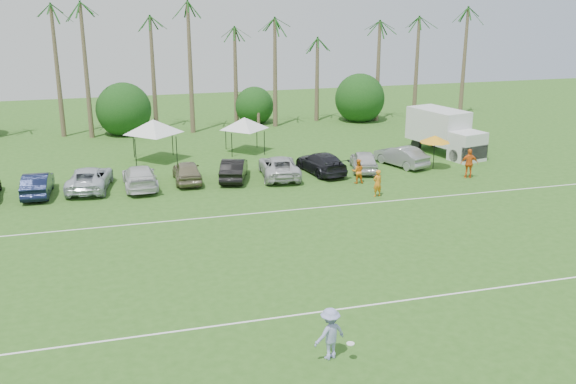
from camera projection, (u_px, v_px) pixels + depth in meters
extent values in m
plane|color=#2D5A1B|center=(339.00, 337.00, 22.85)|extent=(120.00, 120.00, 0.00)
cube|color=white|center=(321.00, 312.00, 24.69)|extent=(80.00, 0.10, 0.01)
cube|color=white|center=(252.00, 214.00, 35.72)|extent=(80.00, 0.10, 0.01)
cone|color=brown|center=(47.00, 78.00, 53.20)|extent=(0.44, 0.44, 10.00)
cone|color=brown|center=(96.00, 71.00, 54.09)|extent=(0.44, 0.44, 11.00)
cone|color=brown|center=(146.00, 87.00, 55.57)|extent=(0.44, 0.44, 8.00)
cone|color=brown|center=(192.00, 80.00, 56.46)|extent=(0.44, 0.44, 9.00)
cone|color=brown|center=(236.00, 72.00, 57.35)|extent=(0.44, 0.44, 10.00)
cone|color=brown|center=(279.00, 65.00, 58.23)|extent=(0.44, 0.44, 11.00)
cone|color=brown|center=(331.00, 80.00, 59.97)|extent=(0.44, 0.44, 8.00)
cone|color=brown|center=(380.00, 73.00, 61.12)|extent=(0.44, 0.44, 9.00)
cone|color=brown|center=(428.00, 66.00, 62.27)|extent=(0.44, 0.44, 10.00)
cone|color=brown|center=(465.00, 60.00, 63.16)|extent=(0.44, 0.44, 11.00)
cylinder|color=brown|center=(125.00, 123.00, 56.95)|extent=(0.30, 0.30, 1.40)
sphere|color=#103910|center=(124.00, 111.00, 56.62)|extent=(4.00, 4.00, 4.00)
cylinder|color=brown|center=(256.00, 117.00, 60.06)|extent=(0.30, 0.30, 1.40)
sphere|color=#103910|center=(256.00, 105.00, 59.73)|extent=(4.00, 4.00, 4.00)
cylinder|color=brown|center=(356.00, 112.00, 62.65)|extent=(0.30, 0.30, 1.40)
sphere|color=#103910|center=(356.00, 100.00, 62.32)|extent=(4.00, 4.00, 4.00)
imported|color=orange|center=(377.00, 183.00, 38.54)|extent=(0.68, 0.52, 1.66)
imported|color=orange|center=(358.00, 171.00, 41.26)|extent=(0.89, 0.77, 1.59)
imported|color=orange|center=(469.00, 163.00, 42.40)|extent=(1.25, 0.85, 1.97)
cube|color=silver|center=(438.00, 125.00, 49.19)|extent=(3.57, 5.09, 2.51)
cube|color=silver|center=(467.00, 146.00, 46.84)|extent=(2.68, 2.32, 2.10)
cube|color=black|center=(475.00, 153.00, 46.31)|extent=(2.31, 0.86, 1.00)
cube|color=#E5590C|center=(450.00, 130.00, 49.93)|extent=(0.42, 1.56, 0.90)
cylinder|color=black|center=(455.00, 155.00, 46.70)|extent=(0.52, 0.95, 0.90)
cylinder|color=black|center=(475.00, 152.00, 47.66)|extent=(0.52, 0.95, 0.90)
cylinder|color=black|center=(416.00, 144.00, 50.18)|extent=(0.52, 0.95, 0.90)
cylinder|color=black|center=(436.00, 141.00, 51.14)|extent=(0.52, 0.95, 0.90)
cylinder|color=black|center=(136.00, 153.00, 45.05)|extent=(0.06, 0.06, 2.05)
cylinder|color=black|center=(177.00, 150.00, 45.79)|extent=(0.06, 0.06, 2.05)
cylinder|color=black|center=(134.00, 144.00, 47.69)|extent=(0.06, 0.06, 2.05)
cylinder|color=black|center=(172.00, 142.00, 48.43)|extent=(0.06, 0.06, 2.05)
pyramid|color=silver|center=(153.00, 119.00, 46.14)|extent=(4.42, 4.42, 1.02)
cylinder|color=black|center=(232.00, 145.00, 47.93)|extent=(0.06, 0.06, 1.80)
cylinder|color=black|center=(264.00, 143.00, 48.58)|extent=(0.06, 0.06, 1.80)
cylinder|color=black|center=(226.00, 138.00, 50.23)|extent=(0.06, 0.06, 1.80)
cylinder|color=black|center=(257.00, 136.00, 50.88)|extent=(0.06, 0.06, 1.80)
pyramid|color=silver|center=(244.00, 117.00, 48.87)|extent=(3.89, 3.89, 0.90)
cylinder|color=black|center=(434.00, 154.00, 44.64)|extent=(0.05, 0.05, 2.12)
cone|color=orange|center=(435.00, 139.00, 44.32)|extent=(2.12, 2.12, 0.48)
imported|color=#9399D0|center=(330.00, 334.00, 21.31)|extent=(1.33, 1.01, 1.83)
cylinder|color=white|center=(350.00, 344.00, 21.19)|extent=(0.27, 0.27, 0.03)
imported|color=black|center=(37.00, 184.00, 38.76)|extent=(1.65, 4.36, 1.42)
imported|color=silver|center=(90.00, 178.00, 39.98)|extent=(3.09, 5.41, 1.42)
imported|color=silver|center=(140.00, 177.00, 40.31)|extent=(2.11, 4.95, 1.42)
imported|color=#7D7556|center=(187.00, 171.00, 41.53)|extent=(1.77, 4.21, 1.42)
imported|color=black|center=(234.00, 169.00, 42.06)|extent=(2.68, 4.56, 1.42)
imported|color=silver|center=(279.00, 167.00, 42.68)|extent=(2.96, 5.36, 1.42)
imported|color=black|center=(321.00, 163.00, 43.66)|extent=(2.72, 5.14, 1.42)
imported|color=silver|center=(364.00, 161.00, 44.23)|extent=(2.74, 4.47, 1.42)
imported|color=gray|center=(401.00, 156.00, 45.47)|extent=(2.86, 4.57, 1.42)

